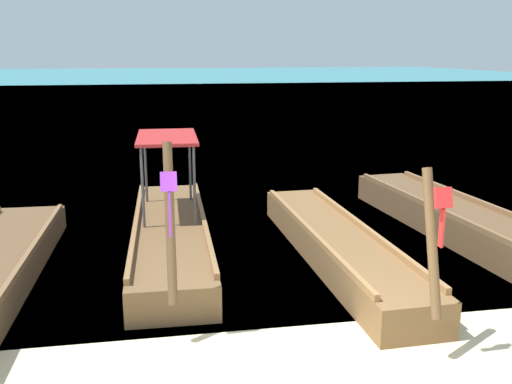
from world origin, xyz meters
TOP-DOWN VIEW (x-y plane):
  - ground at (0.00, 0.00)m, footprint 120.00×120.00m
  - sea_water at (0.00, 61.17)m, footprint 120.00×120.00m
  - longtail_boat_violet_ribbon at (-1.38, 4.49)m, footprint 1.41×6.63m
  - longtail_boat_red_ribbon at (1.50, 3.44)m, footprint 1.31×6.59m
  - longtail_boat_turquoise_ribbon at (4.31, 4.55)m, footprint 1.80×6.65m

SIDE VIEW (x-z plane):
  - ground at x=0.00m, z-range 0.00..0.00m
  - sea_water at x=0.00m, z-range 0.00..0.00m
  - longtail_boat_red_ribbon at x=1.50m, z-range -0.86..1.43m
  - longtail_boat_turquoise_ribbon at x=4.31m, z-range -0.98..1.59m
  - longtail_boat_violet_ribbon at x=-1.38m, z-range -0.92..1.59m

